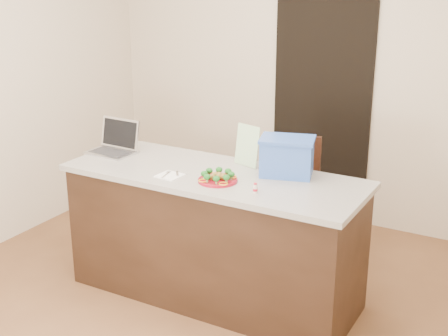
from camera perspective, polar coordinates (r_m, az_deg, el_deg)
The scene contains 16 objects.
ground at distance 4.38m, azimuth -2.57°, elevation -12.86°, with size 4.00×4.00×0.00m, color brown.
room_shell at distance 3.79m, azimuth -2.93°, elevation 8.48°, with size 4.00×4.00×4.00m.
doorway at distance 5.63m, azimuth 8.87°, elevation 5.21°, with size 0.90×0.02×2.00m, color black.
island at distance 4.35m, azimuth -0.92°, elevation -6.17°, with size 2.06×0.76×0.92m.
plate at distance 4.02m, azimuth -0.58°, elevation -1.11°, with size 0.26×0.26×0.02m.
meatballs at distance 4.01m, azimuth -0.60°, elevation -0.76°, with size 0.10×0.10×0.04m.
broccoli at distance 4.01m, azimuth -0.58°, elevation -0.56°, with size 0.21×0.21×0.04m.
pepper_rings at distance 4.02m, azimuth -0.58°, elevation -0.99°, with size 0.22×0.22×0.01m.
napkin at distance 4.14m, azimuth -4.98°, elevation -0.69°, with size 0.16×0.16×0.01m, color white.
fork at distance 4.15m, azimuth -5.16°, elevation -0.54°, with size 0.04×0.14×0.00m.
knife at distance 4.11m, azimuth -4.75°, elevation -0.73°, with size 0.07×0.17×0.01m.
yogurt_bottle at distance 3.83m, azimuth 2.88°, elevation -1.91°, with size 0.03×0.03×0.06m.
laptop at distance 4.69m, azimuth -9.92°, elevation 2.24°, with size 0.35×0.28×0.24m.
leaflet at distance 4.29m, azimuth 2.12°, elevation 2.06°, with size 0.20×0.00×0.29m, color white.
blue_box at distance 4.13m, azimuth 5.78°, elevation 1.07°, with size 0.41×0.34×0.25m.
chair at distance 4.78m, azimuth 5.52°, elevation -2.38°, with size 0.55×0.56×1.02m.
Camera 1 is at (1.99, -3.16, 2.29)m, focal length 50.00 mm.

